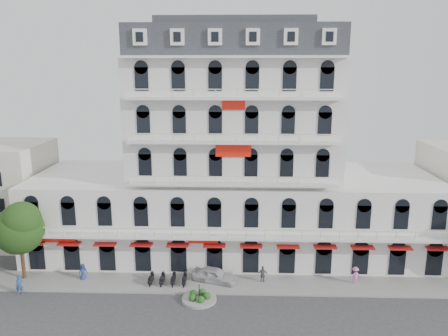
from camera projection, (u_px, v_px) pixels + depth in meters
sidewalk at (232, 284)px, 42.90m from camera, size 53.00×4.00×0.16m
main_building at (234, 166)px, 49.42m from camera, size 45.00×15.00×25.80m
traffic_island at (199, 298)px, 40.03m from camera, size 3.20×3.20×1.60m
parked_scooter_row at (168, 285)px, 42.92m from camera, size 4.40×1.80×1.10m
tree_west_inner at (19, 226)px, 42.77m from camera, size 4.76×4.76×8.25m
parked_car at (215, 275)px, 43.29m from camera, size 4.81×3.07×1.53m
pedestrian_left at (83, 272)px, 43.68m from camera, size 1.03×0.95×1.77m
pedestrian_mid at (263, 275)px, 43.11m from camera, size 1.06×0.47×1.78m
pedestrian_right at (355, 276)px, 42.81m from camera, size 1.38×1.16×1.86m
pedestrian_far at (19, 285)px, 40.99m from camera, size 0.81×0.69×1.88m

